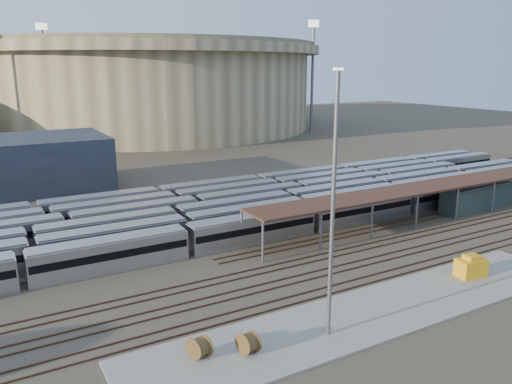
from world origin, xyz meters
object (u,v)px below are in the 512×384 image
at_px(cable_reel_east, 248,343).
at_px(yard_light_pole, 333,209).
at_px(teal_boxcar, 477,198).
at_px(cable_reel_west, 199,347).
at_px(yellow_equipment, 471,268).

bearing_deg(cable_reel_east, yard_light_pole, -6.01).
xyz_separation_m(teal_boxcar, cable_reel_west, (-57.54, -17.96, -0.74)).
relative_size(teal_boxcar, cable_reel_west, 8.66).
height_order(yard_light_pole, yellow_equipment, yard_light_pole).
relative_size(cable_reel_west, yard_light_pole, 0.08).
distance_m(teal_boxcar, cable_reel_west, 60.28).
xyz_separation_m(cable_reel_west, yard_light_pole, (11.27, -2.13, 10.48)).
bearing_deg(yellow_equipment, cable_reel_west, -171.81).
xyz_separation_m(yard_light_pole, yellow_equipment, (21.39, 2.04, -10.40)).
distance_m(cable_reel_east, yellow_equipment, 28.95).
relative_size(teal_boxcar, cable_reel_east, 8.70).
height_order(teal_boxcar, yellow_equipment, teal_boxcar).
height_order(cable_reel_east, yellow_equipment, yellow_equipment).
xyz_separation_m(cable_reel_east, yellow_equipment, (28.92, 1.25, 0.08)).
bearing_deg(yard_light_pole, cable_reel_east, 173.99).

